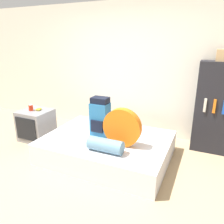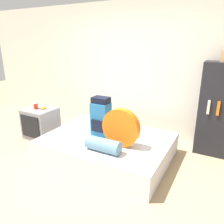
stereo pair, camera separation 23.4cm
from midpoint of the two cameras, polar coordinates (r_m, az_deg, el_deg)
name	(u,v)px [view 2 (the right image)]	position (r m, az deg, el deg)	size (l,w,h in m)	color
ground_plane	(75,178)	(3.27, -7.54, -16.86)	(16.00, 16.00, 0.00)	tan
wall_back	(134,70)	(4.48, 7.18, 10.77)	(8.00, 0.05, 2.60)	silver
bed	(107,147)	(3.68, 0.63, -9.15)	(1.99, 1.48, 0.36)	silver
backpack	(101,117)	(3.59, -1.10, -1.32)	(0.30, 0.24, 0.65)	#23669E
tent_bag	(121,128)	(3.22, 4.42, -4.15)	(0.58, 0.11, 0.58)	orange
sleeping_roll	(103,145)	(3.13, -0.16, -8.65)	(0.52, 0.20, 0.20)	#5B849E
television	(41,123)	(4.55, -16.71, -2.81)	(0.57, 0.55, 0.59)	gray
canister	(36,106)	(4.48, -17.88, 1.49)	(0.08, 0.08, 0.12)	red
banana_bunch	(44,108)	(4.45, -15.99, 1.08)	(0.11, 0.14, 0.04)	yellow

